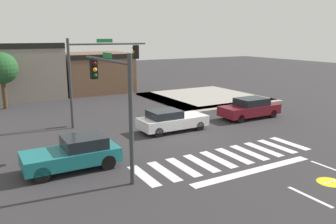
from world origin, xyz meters
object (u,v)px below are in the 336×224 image
car_white (171,120)px  car_maroon (250,108)px  traffic_signal_southwest (112,88)px  roadside_tree (2,69)px  traffic_signal_northwest (100,65)px  car_teal (74,153)px

car_white → car_maroon: 6.87m
traffic_signal_southwest → roadside_tree: 17.23m
car_white → car_maroon: car_maroon is taller
car_maroon → roadside_tree: bearing=140.6°
traffic_signal_northwest → traffic_signal_southwest: traffic_signal_northwest is taller
traffic_signal_northwest → roadside_tree: bearing=120.8°
traffic_signal_northwest → roadside_tree: size_ratio=1.25×
traffic_signal_southwest → car_white: 7.51m
car_white → roadside_tree: (-8.61, 12.84, 2.65)m
car_white → roadside_tree: 15.68m
car_teal → car_maroon: bearing=-166.0°
car_white → car_teal: car_teal is taller
traffic_signal_northwest → traffic_signal_southwest: (-2.24, -7.98, -0.34)m
roadside_tree → traffic_signal_northwest: bearing=-59.2°
traffic_signal_northwest → car_teal: size_ratio=1.37×
car_white → traffic_signal_southwest: bearing=-143.2°
car_teal → roadside_tree: bearing=-84.8°
traffic_signal_southwest → roadside_tree: bearing=10.4°
traffic_signal_southwest → car_white: traffic_signal_southwest is taller
car_white → car_maroon: bearing=1.1°
traffic_signal_southwest → car_teal: bearing=65.2°
traffic_signal_northwest → car_white: traffic_signal_northwest is taller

